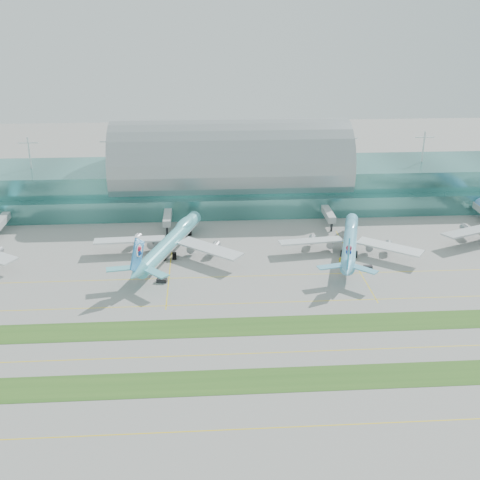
{
  "coord_description": "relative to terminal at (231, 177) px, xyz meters",
  "views": [
    {
      "loc": [
        -14.67,
        -168.7,
        100.3
      ],
      "look_at": [
        0.0,
        55.0,
        9.0
      ],
      "focal_mm": 45.0,
      "sensor_mm": 36.0,
      "label": 1
    }
  ],
  "objects": [
    {
      "name": "taxiline_d",
      "position": [
        -0.01,
        -88.79,
        -14.22
      ],
      "size": [
        420.0,
        0.35,
        0.01
      ],
      "primitive_type": "cube",
      "color": "yellow",
      "rests_on": "ground"
    },
    {
      "name": "airliner_c",
      "position": [
        46.24,
        -69.37,
        -8.48
      ],
      "size": [
        57.59,
        66.59,
        18.64
      ],
      "rotation": [
        0.0,
        0.0,
        -0.27
      ],
      "color": "#64BADD",
      "rests_on": "ground"
    },
    {
      "name": "grass_strip_near",
      "position": [
        -0.01,
        -156.79,
        -14.19
      ],
      "size": [
        420.0,
        12.0,
        0.08
      ],
      "primitive_type": "cube",
      "color": "#2D591E",
      "rests_on": "ground"
    },
    {
      "name": "gse_f",
      "position": [
        50.11,
        -85.01,
        -13.57
      ],
      "size": [
        3.46,
        1.93,
        1.32
      ],
      "primitive_type": "cube",
      "rotation": [
        0.0,
        0.0,
        -0.05
      ],
      "color": "black",
      "rests_on": "ground"
    },
    {
      "name": "taxiline_b",
      "position": [
        -0.01,
        -142.79,
        -14.22
      ],
      "size": [
        420.0,
        0.35,
        0.01
      ],
      "primitive_type": "cube",
      "color": "yellow",
      "rests_on": "ground"
    },
    {
      "name": "taxiline_a",
      "position": [
        -0.01,
        -176.79,
        -14.22
      ],
      "size": [
        420.0,
        0.35,
        0.01
      ],
      "primitive_type": "cube",
      "color": "yellow",
      "rests_on": "ground"
    },
    {
      "name": "taxiline_c",
      "position": [
        -0.01,
        -110.79,
        -14.22
      ],
      "size": [
        420.0,
        0.35,
        0.01
      ],
      "primitive_type": "cube",
      "color": "yellow",
      "rests_on": "ground"
    },
    {
      "name": "gse_c",
      "position": [
        -30.76,
        -91.86,
        -13.47
      ],
      "size": [
        4.25,
        2.87,
        1.52
      ],
      "primitive_type": "cube",
      "rotation": [
        0.0,
        0.0,
        -0.2
      ],
      "color": "black",
      "rests_on": "ground"
    },
    {
      "name": "gse_d",
      "position": [
        -32.23,
        -71.38,
        -13.44
      ],
      "size": [
        4.21,
        2.66,
        1.58
      ],
      "primitive_type": "cube",
      "rotation": [
        0.0,
        0.0,
        -0.25
      ],
      "color": "black",
      "rests_on": "ground"
    },
    {
      "name": "airliner_b",
      "position": [
        -28.17,
        -65.89,
        -7.94
      ],
      "size": [
        61.8,
        71.84,
        20.39
      ],
      "rotation": [
        0.0,
        0.0,
        -0.33
      ],
      "color": "#5DC2CD",
      "rests_on": "ground"
    },
    {
      "name": "ground",
      "position": [
        -0.01,
        -128.79,
        -14.23
      ],
      "size": [
        700.0,
        700.0,
        0.0
      ],
      "primitive_type": "plane",
      "color": "gray",
      "rests_on": "ground"
    },
    {
      "name": "terminal",
      "position": [
        0.0,
        0.0,
        0.0
      ],
      "size": [
        340.0,
        69.1,
        36.0
      ],
      "color": "#3D7A75",
      "rests_on": "ground"
    },
    {
      "name": "grass_strip_far",
      "position": [
        -0.01,
        -126.79,
        -14.19
      ],
      "size": [
        420.0,
        12.0,
        0.08
      ],
      "primitive_type": "cube",
      "color": "#2D591E",
      "rests_on": "ground"
    },
    {
      "name": "gse_e",
      "position": [
        42.27,
        -78.12,
        -13.45
      ],
      "size": [
        4.05,
        2.06,
        1.56
      ],
      "primitive_type": "cube",
      "rotation": [
        0.0,
        0.0,
        0.01
      ],
      "color": "gold",
      "rests_on": "ground"
    }
  ]
}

